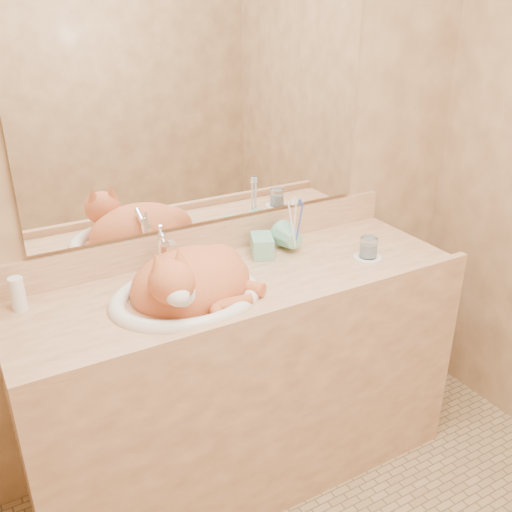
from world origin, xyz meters
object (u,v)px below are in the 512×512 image
vanity_counter (243,380)px  cat (190,279)px  toothbrush_cup (295,242)px  sink_basin (185,277)px  soap_dispenser (264,240)px  water_glass (369,247)px

vanity_counter → cat: bearing=-174.2°
vanity_counter → toothbrush_cup: 0.56m
vanity_counter → toothbrush_cup: bearing=18.5°
vanity_counter → toothbrush_cup: size_ratio=14.60×
cat → toothbrush_cup: 0.49m
sink_basin → cat: (0.02, -0.00, -0.01)m
cat → soap_dispenser: 0.37m
sink_basin → cat: cat is taller
cat → soap_dispenser: bearing=15.8°
cat → toothbrush_cup: size_ratio=3.79×
water_glass → vanity_counter: bearing=171.4°
water_glass → soap_dispenser: bearing=153.9°
sink_basin → water_glass: bearing=-8.4°
toothbrush_cup → water_glass: (0.22, -0.17, -0.00)m
sink_basin → cat: bearing=-5.3°
cat → water_glass: (0.70, -0.05, -0.02)m
soap_dispenser → toothbrush_cup: soap_dispenser is taller
sink_basin → water_glass: size_ratio=6.42×
soap_dispenser → water_glass: (0.35, -0.17, -0.04)m
sink_basin → water_glass: sink_basin is taller
cat → water_glass: cat is taller
sink_basin → soap_dispenser: 0.38m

